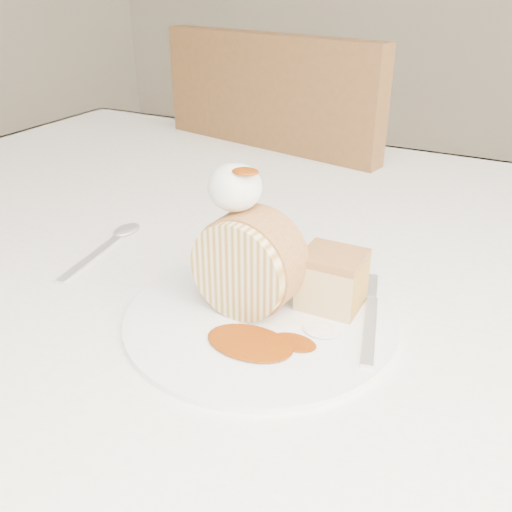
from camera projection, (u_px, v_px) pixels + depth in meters
The scene contains 10 objects.
table at pixel (293, 301), 0.73m from camera, with size 1.40×0.90×0.75m.
chair_far at pixel (299, 231), 1.22m from camera, with size 0.52×0.52×0.95m.
plate at pixel (261, 318), 0.53m from camera, with size 0.25×0.25×0.01m, color white.
roulade_slice at pixel (249, 264), 0.52m from camera, with size 0.09×0.09×0.05m, color beige.
cake_chunk at pixel (332, 283), 0.53m from camera, with size 0.06×0.05×0.05m, color #A36F3E.
whipped_cream at pixel (235, 187), 0.50m from camera, with size 0.05×0.05×0.04m, color white.
caramel_drizzle at pixel (245, 165), 0.48m from camera, with size 0.02×0.02×0.01m, color #752C04.
caramel_pool at pixel (250, 342), 0.49m from camera, with size 0.08×0.05×0.00m, color #752C04, non-canonical shape.
fork at pixel (370, 330), 0.50m from camera, with size 0.02×0.15×0.00m, color silver.
spoon at pixel (92, 258), 0.64m from camera, with size 0.02×0.15×0.00m, color silver.
Camera 1 is at (0.25, -0.38, 1.04)m, focal length 40.00 mm.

